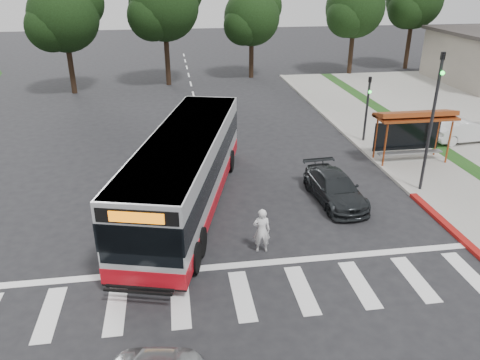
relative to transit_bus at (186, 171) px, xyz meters
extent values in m
plane|color=black|center=(1.43, -1.66, -1.67)|extent=(140.00, 140.00, 0.00)
cube|color=gray|center=(12.43, 6.34, -1.61)|extent=(4.00, 40.00, 0.12)
cube|color=#9E9991|center=(10.43, 6.34, -1.59)|extent=(0.30, 40.00, 0.15)
cube|color=maroon|center=(10.43, -3.66, -1.59)|extent=(0.32, 6.00, 0.15)
cube|color=silver|center=(1.43, -6.66, -1.66)|extent=(18.00, 2.60, 0.01)
cylinder|color=#973F19|center=(10.43, 2.74, -0.40)|extent=(0.10, 0.10, 2.30)
cylinder|color=#973F19|center=(14.03, 2.74, -0.40)|extent=(0.10, 0.10, 2.30)
cylinder|color=#973F19|center=(10.43, 3.94, -0.40)|extent=(0.10, 0.10, 2.30)
cylinder|color=#973F19|center=(14.03, 3.94, -0.40)|extent=(0.10, 0.10, 2.30)
cube|color=#973F19|center=(12.23, 3.34, 0.90)|extent=(4.20, 1.60, 0.12)
cube|color=#973F19|center=(12.23, 3.39, 1.05)|extent=(4.20, 1.32, 0.51)
cube|color=black|center=(12.23, 3.94, -0.35)|extent=(3.80, 0.06, 1.60)
cube|color=gray|center=(12.23, 3.34, -1.10)|extent=(3.60, 0.40, 0.08)
cylinder|color=black|center=(11.03, -0.16, 1.58)|extent=(0.14, 0.14, 6.50)
imported|color=black|center=(11.03, -0.16, 4.33)|extent=(0.16, 0.20, 1.00)
sphere|color=#19E533|center=(11.03, -0.34, 3.98)|extent=(0.18, 0.18, 0.18)
cylinder|color=black|center=(11.03, 6.84, 0.33)|extent=(0.14, 0.14, 4.00)
imported|color=black|center=(11.03, 6.84, 1.83)|extent=(0.16, 0.20, 1.00)
sphere|color=#19E533|center=(11.03, 6.66, 1.48)|extent=(0.18, 0.18, 0.18)
cylinder|color=black|center=(17.43, 26.34, 0.63)|extent=(0.44, 0.44, 4.40)
sphere|color=black|center=(17.43, 26.34, 4.63)|extent=(5.60, 5.60, 5.60)
sphere|color=black|center=(16.45, 25.64, 3.93)|extent=(3.92, 3.92, 3.92)
cylinder|color=black|center=(24.43, 28.34, 0.75)|extent=(0.44, 0.44, 4.84)
sphere|color=black|center=(24.43, 28.34, 5.15)|extent=(5.60, 5.60, 5.60)
sphere|color=black|center=(23.45, 27.64, 4.38)|extent=(3.92, 3.92, 3.92)
cylinder|color=black|center=(-0.57, 24.34, 0.75)|extent=(0.44, 0.44, 4.84)
sphere|color=black|center=(-0.57, 24.34, 5.15)|extent=(6.00, 6.00, 6.00)
sphere|color=black|center=(-1.62, 23.59, 4.38)|extent=(4.20, 4.20, 4.20)
cylinder|color=black|center=(7.43, 26.34, 0.31)|extent=(0.44, 0.44, 3.96)
sphere|color=black|center=(7.43, 26.34, 3.91)|extent=(5.20, 5.20, 5.20)
sphere|color=black|center=(8.47, 27.12, 4.81)|extent=(3.90, 3.90, 3.90)
sphere|color=black|center=(6.52, 25.69, 3.28)|extent=(3.64, 3.64, 3.64)
cylinder|color=black|center=(-8.57, 22.34, 0.53)|extent=(0.44, 0.44, 4.40)
sphere|color=black|center=(-8.57, 22.34, 4.53)|extent=(5.60, 5.60, 5.60)
sphere|color=black|center=(-7.45, 23.18, 5.53)|extent=(4.20, 4.20, 4.20)
sphere|color=black|center=(-9.55, 21.64, 3.83)|extent=(3.92, 3.92, 3.92)
imported|color=silver|center=(2.54, -4.16, -0.78)|extent=(0.69, 0.49, 1.77)
imported|color=#212527|center=(6.62, -0.56, -1.02)|extent=(2.14, 4.60, 1.30)
imported|color=silver|center=(16.93, 5.81, -0.89)|extent=(4.24, 1.86, 1.36)
camera|label=1|loc=(-0.47, -18.81, 8.02)|focal=35.00mm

